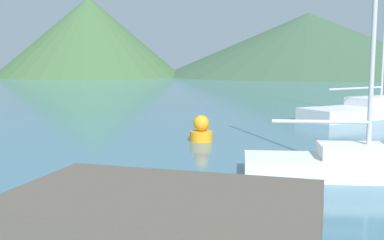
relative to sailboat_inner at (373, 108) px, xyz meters
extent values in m
cube|color=silver|center=(0.00, 0.00, -0.14)|extent=(8.28, 6.75, 0.60)
cube|color=silver|center=(0.00, 0.00, 0.38)|extent=(2.98, 2.72, 0.42)
cylinder|color=#BCBCC1|center=(-1.06, -0.75, 1.06)|extent=(3.22, 2.33, 0.10)
cube|color=white|center=(-4.48, -12.99, -0.19)|extent=(5.35, 1.81, 0.49)
cube|color=white|center=(-4.48, -12.99, 0.23)|extent=(1.63, 1.19, 0.35)
cylinder|color=#BCBCC1|center=(-5.28, -12.96, 0.95)|extent=(2.38, 0.19, 0.10)
cylinder|color=orange|center=(-8.45, -7.90, -0.26)|extent=(0.82, 0.82, 0.37)
sphere|color=orange|center=(-8.45, -7.90, 0.22)|extent=(0.57, 0.57, 0.57)
cone|color=#3D6038|center=(-30.19, 56.60, 6.23)|extent=(31.43, 31.43, 13.33)
cone|color=#38563D|center=(7.66, 63.05, 5.10)|extent=(52.26, 52.26, 11.07)
camera|label=1|loc=(-7.74, -24.97, 2.50)|focal=45.00mm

